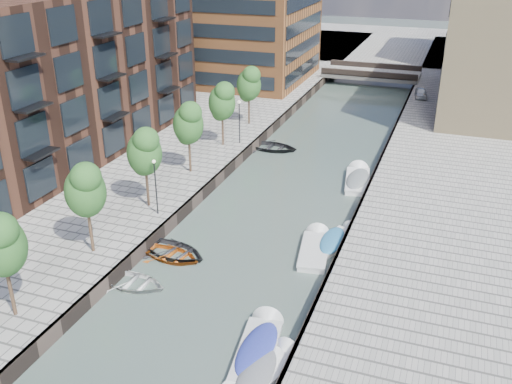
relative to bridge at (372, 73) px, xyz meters
The scene contains 28 objects.
water 32.03m from the bridge, 90.00° to the right, with size 300.00×300.00×0.00m, color #38473F.
quay_left 48.17m from the bridge, 138.37° to the right, with size 60.00×140.00×1.00m, color gray.
quay_right 35.79m from the bridge, 63.43° to the right, with size 20.00×140.00×1.00m, color gray.
quay_wall_left 32.59m from the bridge, 100.79° to the right, with size 0.25×140.00×1.00m, color #332823.
quay_wall_right 32.59m from the bridge, 79.21° to the right, with size 0.25×140.00×1.00m, color #332823.
far_closure 28.01m from the bridge, 90.00° to the left, with size 80.00×40.00×1.00m, color gray.
apartment_block 46.99m from the bridge, 115.46° to the right, with size 8.00×38.00×14.00m, color #331C13.
tan_block_near 19.99m from the bridge, 32.01° to the right, with size 12.00×25.00×14.00m, color tan.
tan_block_far 23.87m from the bridge, 45.00° to the left, with size 12.00×20.00×16.00m, color tan.
bridge is the anchor object (origin of this frame).
tree_1 61.71m from the bridge, 97.93° to the right, with size 2.50×2.50×5.95m.
tree_2 54.81m from the bridge, 98.95° to the right, with size 2.50×2.50×5.95m.
tree_3 47.92m from the bridge, 100.25° to the right, with size 2.50×2.50×5.95m.
tree_4 41.08m from the bridge, 102.00° to the right, with size 2.50×2.50×5.95m.
tree_5 34.30m from the bridge, 104.44° to the right, with size 2.50×2.50×5.95m.
tree_6 27.63m from the bridge, 108.10° to the right, with size 2.50×2.50×5.95m.
lamp_1 48.58m from the bridge, 98.53° to the right, with size 0.24×0.24×4.12m.
lamp_2 32.87m from the bridge, 102.68° to the right, with size 0.24×0.24×4.12m.
sloop_1 51.41m from the bridge, 94.75° to the right, with size 3.31×4.63×0.96m, color #242427.
sloop_2 51.86m from the bridge, 94.65° to the right, with size 2.90×4.06×0.84m, color #A64A12.
sloop_3 55.53m from the bridge, 95.08° to the right, with size 2.99×4.19×0.87m, color #BCBCBA.
sloop_4 30.50m from the bridge, 98.54° to the right, with size 3.56×4.98×1.03m, color black.
motorboat_0 58.29m from the bridge, 85.96° to the right, with size 2.50×5.49×1.77m.
motorboat_1 60.17m from the bridge, 85.31° to the right, with size 3.22×5.24×1.65m.
motorboat_2 47.61m from the bridge, 84.88° to the right, with size 2.56×5.34×1.71m.
motorboat_3 46.45m from the bridge, 83.37° to the right, with size 3.14×5.00×1.58m.
motorboat_4 35.46m from the bridge, 82.25° to the right, with size 2.76×5.80×1.85m.
car 11.82m from the bridge, 50.62° to the right, with size 1.36×3.37×1.15m, color silver.
Camera 1 is at (11.83, -7.83, 19.33)m, focal length 40.00 mm.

